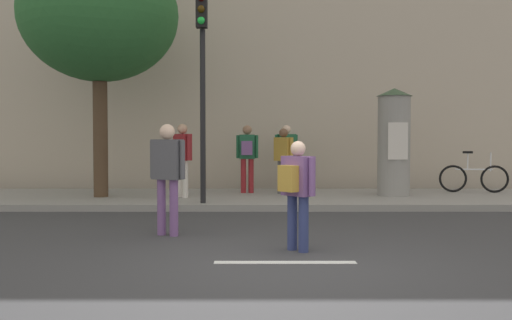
{
  "coord_description": "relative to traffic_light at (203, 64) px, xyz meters",
  "views": [
    {
      "loc": [
        -0.37,
        -7.16,
        1.57
      ],
      "look_at": [
        -0.38,
        2.0,
        1.22
      ],
      "focal_mm": 40.07,
      "sensor_mm": 36.0,
      "label": 1
    }
  ],
  "objects": [
    {
      "name": "lane_markings",
      "position": [
        1.53,
        -5.24,
        -3.19
      ],
      "size": [
        25.8,
        0.16,
        0.01
      ],
      "color": "silver",
      "rests_on": "ground_plane"
    },
    {
      "name": "street_tree",
      "position": [
        -2.62,
        1.47,
        1.35
      ],
      "size": [
        3.8,
        3.8,
        6.03
      ],
      "color": "#4C3826",
      "rests_on": "sidewalk_curb"
    },
    {
      "name": "pedestrian_in_red_top",
      "position": [
        1.89,
        2.21,
        -2.03
      ],
      "size": [
        0.54,
        0.54,
        1.68
      ],
      "color": "#4C4C51",
      "rests_on": "sidewalk_curb"
    },
    {
      "name": "pedestrian_near_pole",
      "position": [
        1.99,
        3.09,
        -1.98
      ],
      "size": [
        0.63,
        0.39,
        1.79
      ],
      "color": "#4C4C51",
      "rests_on": "sidewalk_curb"
    },
    {
      "name": "bicycle_leaning",
      "position": [
        6.9,
        2.59,
        -2.65
      ],
      "size": [
        1.76,
        0.34,
        1.09
      ],
      "color": "black",
      "rests_on": "sidewalk_curb"
    },
    {
      "name": "poster_column",
      "position": [
        4.61,
        1.83,
        -1.69
      ],
      "size": [
        0.88,
        0.88,
        2.67
      ],
      "color": "gray",
      "rests_on": "sidewalk_curb"
    },
    {
      "name": "sidewalk_curb",
      "position": [
        1.53,
        1.76,
        -3.12
      ],
      "size": [
        36.0,
        4.0,
        0.15
      ],
      "primitive_type": "cube",
      "color": "gray",
      "rests_on": "ground_plane"
    },
    {
      "name": "pedestrian_tallest",
      "position": [
        -0.6,
        1.32,
        -1.98
      ],
      "size": [
        0.49,
        0.55,
        1.77
      ],
      "color": "silver",
      "rests_on": "sidewalk_curb"
    },
    {
      "name": "traffic_light",
      "position": [
        0.0,
        0.0,
        0.0
      ],
      "size": [
        0.24,
        0.45,
        4.55
      ],
      "color": "black",
      "rests_on": "sidewalk_curb"
    },
    {
      "name": "building_backdrop",
      "position": [
        1.53,
        6.76,
        1.68
      ],
      "size": [
        36.0,
        5.0,
        9.75
      ],
      "primitive_type": "cube",
      "color": "#B7A893",
      "rests_on": "ground_plane"
    },
    {
      "name": "pedestrian_with_backpack",
      "position": [
        0.94,
        2.46,
        -1.99
      ],
      "size": [
        0.58,
        0.39,
        1.77
      ],
      "color": "maroon",
      "rests_on": "sidewalk_curb"
    },
    {
      "name": "pedestrian_in_dark_shirt",
      "position": [
        1.73,
        -4.52,
        -2.28
      ],
      "size": [
        0.52,
        0.52,
        1.54
      ],
      "color": "navy",
      "rests_on": "ground_plane"
    },
    {
      "name": "pedestrian_in_light_jacket",
      "position": [
        -0.26,
        -3.22,
        -2.11
      ],
      "size": [
        0.61,
        0.44,
        1.8
      ],
      "color": "#724C84",
      "rests_on": "ground_plane"
    },
    {
      "name": "ground_plane",
      "position": [
        1.53,
        -5.24,
        -3.19
      ],
      "size": [
        80.0,
        80.0,
        0.0
      ],
      "primitive_type": "plane",
      "color": "#38383A"
    }
  ]
}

